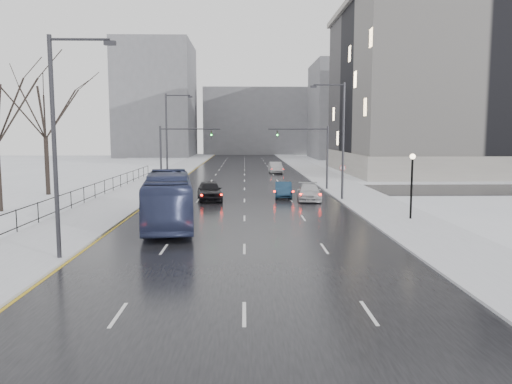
{
  "coord_description": "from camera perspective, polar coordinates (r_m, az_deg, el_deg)",
  "views": [
    {
      "loc": [
        0.03,
        -2.32,
        5.76
      ],
      "look_at": [
        0.66,
        25.36,
        2.5
      ],
      "focal_mm": 35.0,
      "sensor_mm": 36.0,
      "label": 1
    }
  ],
  "objects": [
    {
      "name": "road",
      "position": [
        62.59,
        -1.32,
        1.45
      ],
      "size": [
        16.0,
        150.0,
        0.04
      ],
      "primitive_type": "cube",
      "color": "black",
      "rests_on": "ground"
    },
    {
      "name": "cross_road",
      "position": [
        50.65,
        -1.33,
        0.21
      ],
      "size": [
        130.0,
        10.0,
        0.04
      ],
      "primitive_type": "cube",
      "color": "black",
      "rests_on": "ground"
    },
    {
      "name": "sidewalk_left",
      "position": [
        63.46,
        -10.85,
        1.46
      ],
      "size": [
        5.0,
        150.0,
        0.16
      ],
      "primitive_type": "cube",
      "color": "silver",
      "rests_on": "ground"
    },
    {
      "name": "sidewalk_right",
      "position": [
        63.45,
        8.2,
        1.51
      ],
      "size": [
        5.0,
        150.0,
        0.16
      ],
      "primitive_type": "cube",
      "color": "silver",
      "rests_on": "ground"
    },
    {
      "name": "park_strip",
      "position": [
        65.71,
        -19.05,
        1.37
      ],
      "size": [
        14.0,
        150.0,
        0.12
      ],
      "primitive_type": "cube",
      "color": "white",
      "rests_on": "ground"
    },
    {
      "name": "tree_park_d",
      "position": [
        40.87,
        -27.17,
        -2.13
      ],
      "size": [
        8.75,
        8.75,
        12.5
      ],
      "primitive_type": null,
      "color": "black",
      "rests_on": "ground"
    },
    {
      "name": "tree_park_e",
      "position": [
        50.11,
        -22.62,
        -0.4
      ],
      "size": [
        9.45,
        9.45,
        13.5
      ],
      "primitive_type": null,
      "color": "black",
      "rests_on": "ground"
    },
    {
      "name": "iron_fence",
      "position": [
        35.19,
        -23.03,
        -1.75
      ],
      "size": [
        0.06,
        70.0,
        1.3
      ],
      "color": "black",
      "rests_on": "sidewalk_left"
    },
    {
      "name": "streetlight_r_mid",
      "position": [
        43.1,
        9.64,
        6.43
      ],
      "size": [
        2.95,
        0.25,
        10.0
      ],
      "color": "#2D2D33",
      "rests_on": "ground"
    },
    {
      "name": "streetlight_l_near",
      "position": [
        23.78,
        -21.58,
        5.91
      ],
      "size": [
        2.95,
        0.25,
        10.0
      ],
      "color": "#2D2D33",
      "rests_on": "ground"
    },
    {
      "name": "streetlight_l_far",
      "position": [
        54.94,
        -9.95,
        6.47
      ],
      "size": [
        2.95,
        0.25,
        10.0
      ],
      "color": "#2D2D33",
      "rests_on": "ground"
    },
    {
      "name": "lamppost_r_mid",
      "position": [
        34.25,
        17.39,
        1.69
      ],
      "size": [
        0.36,
        0.36,
        4.28
      ],
      "color": "black",
      "rests_on": "sidewalk_right"
    },
    {
      "name": "mast_signal_right",
      "position": [
        50.88,
        6.97,
        4.81
      ],
      "size": [
        6.1,
        0.33,
        6.5
      ],
      "color": "#2D2D33",
      "rests_on": "ground"
    },
    {
      "name": "mast_signal_left",
      "position": [
        50.88,
        -9.65,
        4.76
      ],
      "size": [
        6.1,
        0.33,
        6.5
      ],
      "color": "#2D2D33",
      "rests_on": "ground"
    },
    {
      "name": "no_uturn_sign",
      "position": [
        47.35,
        9.88,
        2.43
      ],
      "size": [
        0.6,
        0.06,
        2.7
      ],
      "color": "#2D2D33",
      "rests_on": "sidewalk_right"
    },
    {
      "name": "civic_building",
      "position": [
        82.32,
        24.22,
        9.93
      ],
      "size": [
        41.0,
        31.0,
        24.8
      ],
      "color": "gray",
      "rests_on": "ground"
    },
    {
      "name": "bldg_far_right",
      "position": [
        120.73,
        12.25,
        9.06
      ],
      "size": [
        24.0,
        20.0,
        22.0
      ],
      "primitive_type": "cube",
      "color": "slate",
      "rests_on": "ground"
    },
    {
      "name": "bldg_far_left",
      "position": [
        129.48,
        -11.28,
        10.24
      ],
      "size": [
        18.0,
        22.0,
        28.0
      ],
      "primitive_type": "cube",
      "color": "slate",
      "rests_on": "ground"
    },
    {
      "name": "bldg_far_center",
      "position": [
        142.42,
        0.3,
        8.02
      ],
      "size": [
        30.0,
        18.0,
        18.0
      ],
      "primitive_type": "cube",
      "color": "slate",
      "rests_on": "ground"
    },
    {
      "name": "bus",
      "position": [
        31.83,
        -10.02,
        -0.76
      ],
      "size": [
        4.33,
        12.02,
        3.27
      ],
      "primitive_type": "imported",
      "rotation": [
        0.0,
        0.0,
        0.14
      ],
      "color": "navy",
      "rests_on": "road"
    },
    {
      "name": "sedan_center_near",
      "position": [
        42.95,
        -5.34,
        0.16
      ],
      "size": [
        2.64,
        5.16,
        1.68
      ],
      "primitive_type": "imported",
      "rotation": [
        0.0,
        0.0,
        0.14
      ],
      "color": "black",
      "rests_on": "road"
    },
    {
      "name": "sedan_right_near",
      "position": [
        44.86,
        3.14,
        0.27
      ],
      "size": [
        1.69,
        4.26,
        1.38
      ],
      "primitive_type": "imported",
      "rotation": [
        0.0,
        0.0,
        -0.06
      ],
      "color": "navy",
      "rests_on": "road"
    },
    {
      "name": "sedan_right_far",
      "position": [
        43.12,
        6.09,
        -0.0
      ],
      "size": [
        2.32,
        4.97,
        1.4
      ],
      "primitive_type": "imported",
      "rotation": [
        0.0,
        0.0,
        -0.07
      ],
      "color": "silver",
      "rests_on": "road"
    },
    {
      "name": "sedan_right_distant",
      "position": [
        72.26,
        2.25,
        2.81
      ],
      "size": [
        1.95,
        4.96,
        1.61
      ],
      "primitive_type": "imported",
      "rotation": [
        0.0,
        0.0,
        0.05
      ],
      "color": "#B6B6BA",
      "rests_on": "road"
    }
  ]
}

